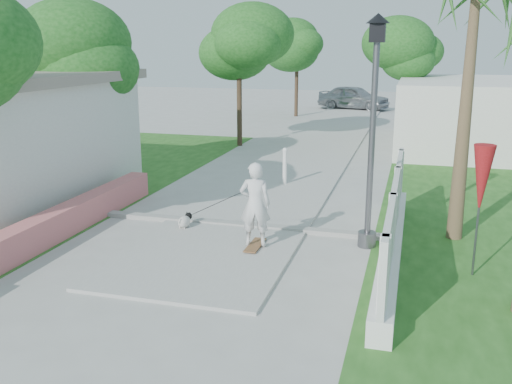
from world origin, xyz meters
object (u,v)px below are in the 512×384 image
(dog, at_px, (185,221))
(bollard, at_px, (285,165))
(street_lamp, at_px, (373,125))
(patio_umbrella, at_px, (482,181))
(parked_car, at_px, (354,97))
(skateboarder, at_px, (223,204))

(dog, bearing_deg, bollard, 82.99)
(street_lamp, relative_size, bollard, 4.07)
(street_lamp, bearing_deg, patio_umbrella, -27.76)
(patio_umbrella, height_order, parked_car, patio_umbrella)
(street_lamp, height_order, patio_umbrella, street_lamp)
(skateboarder, bearing_deg, parked_car, -100.19)
(skateboarder, height_order, parked_car, skateboarder)
(patio_umbrella, relative_size, skateboarder, 1.08)
(street_lamp, xyz_separation_m, bollard, (-2.70, 4.50, -1.84))
(street_lamp, height_order, bollard, street_lamp)
(dog, distance_m, parked_car, 24.83)
(bollard, relative_size, dog, 2.06)
(street_lamp, relative_size, skateboarder, 2.08)
(bollard, relative_size, skateboarder, 0.51)
(street_lamp, height_order, skateboarder, street_lamp)
(skateboarder, relative_size, parked_car, 0.49)
(street_lamp, relative_size, dog, 8.41)
(skateboarder, bearing_deg, bollard, -102.35)
(bollard, xyz_separation_m, dog, (-1.18, -4.48, -0.39))
(patio_umbrella, relative_size, parked_car, 0.53)
(patio_umbrella, bearing_deg, bollard, 129.91)
(patio_umbrella, height_order, skateboarder, patio_umbrella)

